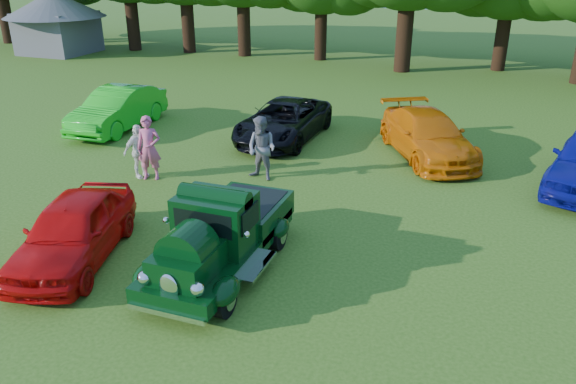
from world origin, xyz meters
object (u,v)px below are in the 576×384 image
(spectator_grey, at_px, (262,149))
(spectator_white, at_px, (138,151))
(back_car_black, at_px, (284,121))
(spectator_pink, at_px, (149,148))
(gazebo, at_px, (55,15))
(red_convertible, at_px, (74,230))
(hero_pickup, at_px, (222,236))
(back_car_orange, at_px, (427,135))
(back_car_lime, at_px, (118,109))

(spectator_grey, distance_m, spectator_white, 3.66)
(back_car_black, height_order, spectator_grey, spectator_grey)
(spectator_pink, xyz_separation_m, gazebo, (-18.05, 17.17, 1.45))
(red_convertible, bearing_deg, spectator_white, 91.55)
(hero_pickup, relative_size, back_car_black, 0.92)
(red_convertible, relative_size, back_car_orange, 0.83)
(red_convertible, bearing_deg, back_car_orange, 40.30)
(spectator_grey, bearing_deg, red_convertible, -96.58)
(hero_pickup, relative_size, red_convertible, 1.10)
(back_car_black, distance_m, spectator_grey, 3.88)
(hero_pickup, height_order, back_car_lime, hero_pickup)
(back_car_orange, distance_m, gazebo, 28.32)
(back_car_orange, relative_size, spectator_white, 3.06)
(spectator_white, relative_size, gazebo, 0.25)
(spectator_grey, bearing_deg, gazebo, 155.42)
(back_car_orange, xyz_separation_m, spectator_white, (-7.77, -4.82, 0.09))
(gazebo, bearing_deg, spectator_pink, -43.57)
(spectator_pink, bearing_deg, hero_pickup, -61.96)
(back_car_black, bearing_deg, gazebo, 150.48)
(back_car_black, bearing_deg, hero_pickup, -76.15)
(spectator_pink, height_order, spectator_white, spectator_pink)
(red_convertible, height_order, gazebo, gazebo)
(back_car_lime, xyz_separation_m, back_car_orange, (11.36, 0.85, -0.05))
(hero_pickup, height_order, spectator_pink, spectator_pink)
(spectator_pink, bearing_deg, back_car_black, 44.82)
(hero_pickup, relative_size, back_car_orange, 0.92)
(spectator_pink, bearing_deg, back_car_lime, 115.31)
(gazebo, bearing_deg, back_car_orange, -25.88)
(spectator_white, xyz_separation_m, gazebo, (-17.67, 17.16, 1.59))
(back_car_lime, relative_size, spectator_pink, 2.45)
(hero_pickup, xyz_separation_m, red_convertible, (-3.18, -0.75, -0.07))
(hero_pickup, xyz_separation_m, back_car_orange, (3.11, 8.72, -0.05))
(back_car_lime, relative_size, spectator_grey, 2.46)
(spectator_grey, bearing_deg, spectator_pink, -147.71)
(spectator_grey, height_order, gazebo, gazebo)
(back_car_black, relative_size, back_car_orange, 1.00)
(back_car_lime, xyz_separation_m, spectator_pink, (3.98, -3.99, 0.19))
(spectator_white, bearing_deg, spectator_pink, -66.56)
(back_car_black, xyz_separation_m, back_car_orange, (5.04, -0.08, 0.03))
(back_car_lime, relative_size, back_car_black, 0.94)
(back_car_lime, bearing_deg, gazebo, 134.29)
(hero_pickup, distance_m, back_car_orange, 9.26)
(back_car_lime, xyz_separation_m, spectator_grey, (7.08, -2.88, 0.18))
(hero_pickup, bearing_deg, spectator_pink, 137.67)
(back_car_orange, distance_m, spectator_pink, 8.83)
(back_car_black, height_order, back_car_orange, back_car_orange)
(back_car_black, relative_size, spectator_pink, 2.60)
(spectator_white, distance_m, gazebo, 24.68)
(hero_pickup, xyz_separation_m, back_car_black, (-1.93, 8.80, -0.08))
(spectator_grey, relative_size, spectator_white, 1.17)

